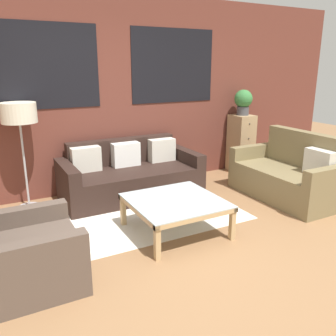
{
  "coord_description": "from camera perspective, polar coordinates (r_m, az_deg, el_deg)",
  "views": [
    {
      "loc": [
        -1.81,
        -2.59,
        1.82
      ],
      "look_at": [
        0.25,
        1.25,
        0.55
      ],
      "focal_mm": 38.0,
      "sensor_mm": 36.0,
      "label": 1
    }
  ],
  "objects": [
    {
      "name": "ground_plane",
      "position": [
        3.64,
        6.06,
        -13.82
      ],
      "size": [
        16.0,
        16.0,
        0.0
      ],
      "primitive_type": "plane",
      "color": "#8E6642"
    },
    {
      "name": "potted_plant",
      "position": [
        6.23,
        11.99,
        10.49
      ],
      "size": [
        0.3,
        0.3,
        0.43
      ],
      "color": "#47474C",
      "rests_on": "drawer_cabinet"
    },
    {
      "name": "rug",
      "position": [
        4.57,
        -2.51,
        -7.18
      ],
      "size": [
        2.15,
        1.52,
        0.0
      ],
      "color": "silver",
      "rests_on": "ground_plane"
    },
    {
      "name": "floor_lamp",
      "position": [
        4.8,
        -22.78,
        7.57
      ],
      "size": [
        0.43,
        0.43,
        1.38
      ],
      "color": "#B2B2B7",
      "rests_on": "ground_plane"
    },
    {
      "name": "settee_vintage",
      "position": [
        5.28,
        18.78,
        -1.24
      ],
      "size": [
        0.8,
        1.54,
        0.92
      ],
      "color": "olive",
      "rests_on": "ground_plane"
    },
    {
      "name": "wall_back_brick",
      "position": [
        5.36,
        -8.49,
        11.67
      ],
      "size": [
        8.4,
        0.09,
        2.8
      ],
      "color": "brown",
      "rests_on": "ground_plane"
    },
    {
      "name": "couch_dark",
      "position": [
        5.12,
        -6.07,
        -1.26
      ],
      "size": [
        1.95,
        0.88,
        0.78
      ],
      "color": "black",
      "rests_on": "ground_plane"
    },
    {
      "name": "drawer_cabinet",
      "position": [
        6.34,
        11.6,
        3.87
      ],
      "size": [
        0.34,
        0.41,
        0.99
      ],
      "color": "tan",
      "rests_on": "ground_plane"
    },
    {
      "name": "coffee_table",
      "position": [
        3.96,
        1.19,
        -5.81
      ],
      "size": [
        0.97,
        0.97,
        0.39
      ],
      "color": "silver",
      "rests_on": "ground_plane"
    },
    {
      "name": "armchair_corner",
      "position": [
        3.32,
        -21.83,
        -12.71
      ],
      "size": [
        0.8,
        0.87,
        0.84
      ],
      "color": "brown",
      "rests_on": "ground_plane"
    }
  ]
}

